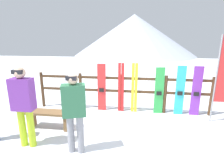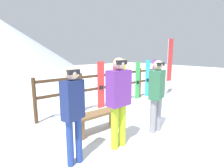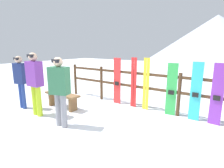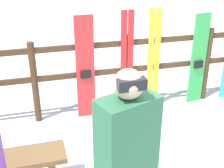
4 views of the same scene
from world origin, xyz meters
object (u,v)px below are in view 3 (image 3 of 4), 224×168
(snowboard_purple, at_px, (217,95))
(person_navy, at_px, (20,78))
(snowboard_red, at_px, (117,81))
(snowboard_green, at_px, (171,90))
(bench, at_px, (62,97))
(ski_pair_red, at_px, (134,83))
(person_plaid_green, at_px, (60,88))
(person_purple, at_px, (35,80))
(ski_pair_yellow, at_px, (146,84))
(snowboard_cyan, at_px, (196,92))

(snowboard_purple, bearing_deg, person_navy, -157.13)
(snowboard_red, relative_size, snowboard_green, 1.05)
(bench, bearing_deg, snowboard_purple, 19.08)
(bench, xyz_separation_m, person_navy, (-1.03, -0.75, 0.65))
(ski_pair_red, bearing_deg, snowboard_purple, -0.08)
(bench, relative_size, person_plaid_green, 0.77)
(person_purple, xyz_separation_m, snowboard_purple, (4.26, 2.27, -0.27))
(ski_pair_yellow, relative_size, snowboard_cyan, 1.03)
(bench, distance_m, snowboard_cyan, 3.97)
(bench, xyz_separation_m, ski_pair_red, (1.82, 1.45, 0.46))
(bench, distance_m, ski_pair_yellow, 2.72)
(person_plaid_green, relative_size, snowboard_red, 1.08)
(person_plaid_green, bearing_deg, person_navy, 176.26)
(snowboard_red, bearing_deg, bench, -129.08)
(snowboard_red, distance_m, ski_pair_red, 0.65)
(person_purple, distance_m, snowboard_red, 2.61)
(bench, height_order, person_navy, person_navy)
(ski_pair_red, distance_m, snowboard_cyan, 1.86)
(snowboard_green, distance_m, snowboard_purple, 1.13)
(person_purple, distance_m, ski_pair_red, 2.97)
(person_plaid_green, bearing_deg, ski_pair_red, 72.19)
(ski_pair_red, height_order, snowboard_purple, ski_pair_red)
(person_navy, distance_m, snowboard_cyan, 5.20)
(person_plaid_green, xyz_separation_m, ski_pair_red, (0.75, 2.33, -0.18))
(snowboard_red, bearing_deg, ski_pair_yellow, 0.18)
(snowboard_cyan, relative_size, snowboard_purple, 1.00)
(person_purple, xyz_separation_m, snowboard_green, (3.13, 2.27, -0.30))
(person_navy, xyz_separation_m, snowboard_cyan, (4.71, 2.19, -0.22))
(bench, relative_size, ski_pair_yellow, 0.81)
(bench, height_order, person_purple, person_purple)
(person_navy, height_order, person_plaid_green, person_plaid_green)
(snowboard_cyan, bearing_deg, snowboard_red, 180.00)
(bench, xyz_separation_m, person_purple, (-0.09, -0.83, 0.69))
(snowboard_green, distance_m, snowboard_cyan, 0.64)
(ski_pair_yellow, bearing_deg, bench, -147.32)
(person_purple, xyz_separation_m, ski_pair_red, (1.91, 2.27, -0.23))
(snowboard_purple, bearing_deg, person_plaid_green, -143.07)
(bench, relative_size, snowboard_green, 0.88)
(ski_pair_yellow, height_order, snowboard_green, ski_pair_yellow)
(snowboard_red, bearing_deg, snowboard_cyan, -0.00)
(person_purple, relative_size, snowboard_red, 1.13)
(snowboard_red, height_order, snowboard_cyan, snowboard_red)
(snowboard_purple, bearing_deg, ski_pair_yellow, 179.90)
(ski_pair_yellow, relative_size, snowboard_purple, 1.04)
(snowboard_red, distance_m, snowboard_cyan, 2.51)
(person_plaid_green, xyz_separation_m, snowboard_green, (1.98, 2.33, -0.24))
(ski_pair_red, distance_m, snowboard_green, 1.23)
(bench, bearing_deg, ski_pair_red, 38.51)
(bench, relative_size, snowboard_purple, 0.84)
(person_plaid_green, distance_m, ski_pair_red, 2.46)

